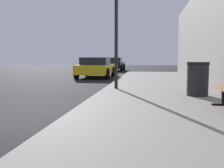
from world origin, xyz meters
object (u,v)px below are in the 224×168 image
object	(u,v)px
street_lamp	(116,8)
car_black	(113,64)
car_yellow	(96,67)
trash_bin	(198,79)

from	to	relation	value
street_lamp	car_black	bearing A→B (deg)	98.12
car_black	car_yellow	bearing A→B (deg)	-89.68
car_yellow	car_black	size ratio (longest dim) A/B	0.98
street_lamp	car_yellow	xyz separation A→B (m)	(-2.15, 6.98, -2.31)
street_lamp	car_black	distance (m)	15.72
trash_bin	car_black	world-z (taller)	car_black
street_lamp	car_yellow	world-z (taller)	street_lamp
trash_bin	car_black	distance (m)	17.46
car_yellow	trash_bin	bearing A→B (deg)	-60.77
trash_bin	car_yellow	size ratio (longest dim) A/B	0.24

